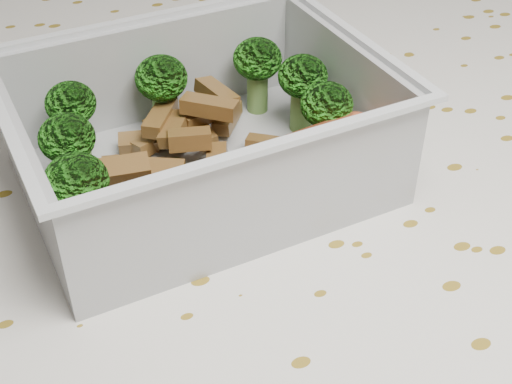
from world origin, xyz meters
name	(u,v)px	position (x,y,z in m)	size (l,w,h in m)	color
dining_table	(237,339)	(0.00, 0.00, 0.67)	(1.40, 0.90, 0.75)	brown
tablecloth	(236,279)	(0.00, 0.00, 0.72)	(1.46, 0.96, 0.19)	white
lunch_container	(201,145)	(0.00, 0.05, 0.78)	(0.21, 0.17, 0.07)	silver
broccoli_florets	(185,109)	(0.00, 0.06, 0.79)	(0.18, 0.11, 0.05)	#608C3F
meat_pile	(181,139)	(-0.01, 0.06, 0.77)	(0.12, 0.08, 0.03)	brown
sausage	(242,180)	(0.01, 0.00, 0.78)	(0.17, 0.05, 0.03)	#B74D2D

